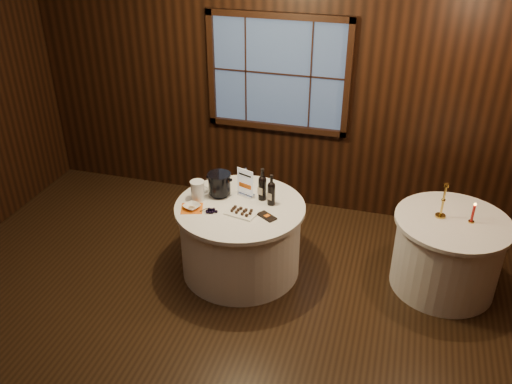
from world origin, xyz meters
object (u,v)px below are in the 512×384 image
(port_bottle_right, at_px, (271,192))
(red_candle, at_px, (473,215))
(glass_pitcher, at_px, (198,190))
(cracker_bowl, at_px, (192,207))
(chocolate_box, at_px, (267,216))
(brass_candlestick, at_px, (442,205))
(grape_bunch, at_px, (211,211))
(side_table, at_px, (447,253))
(ice_bucket, at_px, (219,184))
(chocolate_plate, at_px, (242,212))
(port_bottle_left, at_px, (262,186))
(sign_stand, at_px, (246,187))
(main_table, at_px, (241,238))

(port_bottle_right, xyz_separation_m, red_candle, (1.87, 0.19, -0.06))
(glass_pitcher, xyz_separation_m, cracker_bowl, (0.00, -0.18, -0.08))
(glass_pitcher, bearing_deg, chocolate_box, -23.37)
(brass_candlestick, bearing_deg, grape_bunch, -165.79)
(side_table, relative_size, ice_bucket, 4.48)
(chocolate_plate, bearing_deg, port_bottle_left, 69.65)
(grape_bunch, bearing_deg, brass_candlestick, 14.21)
(red_candle, bearing_deg, port_bottle_left, -176.37)
(grape_bunch, height_order, red_candle, red_candle)
(sign_stand, height_order, ice_bucket, sign_stand)
(ice_bucket, height_order, brass_candlestick, brass_candlestick)
(sign_stand, relative_size, brass_candlestick, 0.88)
(grape_bunch, height_order, cracker_bowl, grape_bunch)
(port_bottle_left, distance_m, chocolate_box, 0.36)
(ice_bucket, bearing_deg, port_bottle_left, 5.24)
(chocolate_box, xyz_separation_m, grape_bunch, (-0.53, -0.07, 0.01))
(side_table, xyz_separation_m, chocolate_box, (-1.69, -0.43, 0.39))
(port_bottle_right, height_order, red_candle, port_bottle_right)
(port_bottle_left, xyz_separation_m, chocolate_box, (0.13, -0.31, -0.14))
(sign_stand, xyz_separation_m, brass_candlestick, (1.88, 0.13, 0.02))
(sign_stand, relative_size, port_bottle_right, 0.96)
(sign_stand, xyz_separation_m, chocolate_box, (0.31, -0.33, -0.10))
(main_table, distance_m, port_bottle_right, 0.60)
(grape_bunch, relative_size, brass_candlestick, 0.53)
(chocolate_box, relative_size, glass_pitcher, 0.93)
(chocolate_box, height_order, cracker_bowl, cracker_bowl)
(chocolate_plate, height_order, glass_pitcher, glass_pitcher)
(chocolate_box, bearing_deg, sign_stand, 166.30)
(main_table, xyz_separation_m, ice_bucket, (-0.26, 0.14, 0.51))
(side_table, relative_size, brass_candlestick, 3.09)
(port_bottle_right, relative_size, chocolate_plate, 0.99)
(sign_stand, xyz_separation_m, cracker_bowl, (-0.43, -0.38, -0.08))
(port_bottle_right, height_order, chocolate_box, port_bottle_right)
(side_table, bearing_deg, port_bottle_right, -173.65)
(ice_bucket, bearing_deg, main_table, -28.22)
(port_bottle_left, distance_m, brass_candlestick, 1.71)
(grape_bunch, height_order, brass_candlestick, brass_candlestick)
(chocolate_plate, relative_size, chocolate_box, 1.71)
(grape_bunch, distance_m, glass_pitcher, 0.30)
(glass_pitcher, bearing_deg, main_table, -12.91)
(side_table, bearing_deg, sign_stand, -177.12)
(ice_bucket, bearing_deg, brass_candlestick, 5.06)
(red_candle, bearing_deg, sign_stand, -177.26)
(ice_bucket, height_order, chocolate_box, ice_bucket)
(ice_bucket, xyz_separation_m, cracker_bowl, (-0.17, -0.32, -0.10))
(ice_bucket, distance_m, brass_candlestick, 2.14)
(ice_bucket, height_order, red_candle, ice_bucket)
(main_table, bearing_deg, sign_stand, 90.07)
(side_table, bearing_deg, chocolate_plate, -167.27)
(port_bottle_left, distance_m, cracker_bowl, 0.72)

